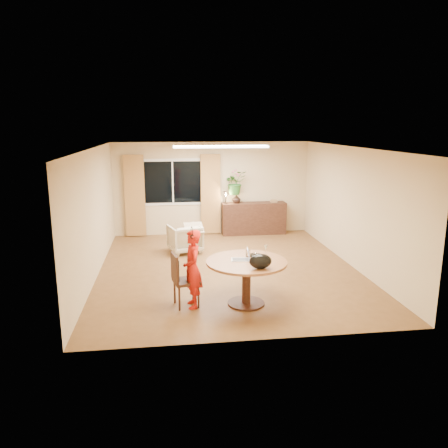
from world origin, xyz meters
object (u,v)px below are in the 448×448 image
child (193,269)px  dining_table (246,270)px  sideboard (254,218)px  dining_chair (186,280)px  armchair (185,238)px

child → dining_table: bearing=81.8°
dining_table → sideboard: sideboard is taller
child → sideboard: child is taller
sideboard → dining_table: bearing=-102.8°
dining_table → sideboard: (1.12, 4.95, -0.17)m
dining_chair → armchair: size_ratio=1.25×
dining_chair → armchair: 3.29m
dining_chair → child: bearing=-36.6°
dining_table → dining_chair: (-1.03, 0.08, -0.15)m
dining_table → child: 0.93m
child → dining_chair: bearing=-120.5°
dining_chair → armchair: dining_chair is taller
sideboard → dining_chair: bearing=-113.9°
dining_table → child: child is taller
dining_chair → sideboard: 5.33m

